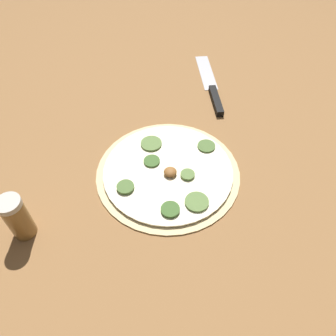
# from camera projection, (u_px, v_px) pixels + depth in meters

# --- Properties ---
(ground_plane) EXTENTS (3.00, 3.00, 0.00)m
(ground_plane) POSITION_uv_depth(u_px,v_px,m) (168.00, 173.00, 0.77)
(ground_plane) COLOR olive
(pizza) EXTENTS (0.34, 0.34, 0.03)m
(pizza) POSITION_uv_depth(u_px,v_px,m) (168.00, 172.00, 0.77)
(pizza) COLOR beige
(pizza) RESTS_ON ground_plane
(knife) EXTENTS (0.11, 0.31, 0.02)m
(knife) POSITION_uv_depth(u_px,v_px,m) (213.00, 91.00, 0.97)
(knife) COLOR silver
(knife) RESTS_ON ground_plane
(spice_jar) EXTENTS (0.05, 0.05, 0.11)m
(spice_jar) POSITION_uv_depth(u_px,v_px,m) (17.00, 218.00, 0.63)
(spice_jar) COLOR olive
(spice_jar) RESTS_ON ground_plane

